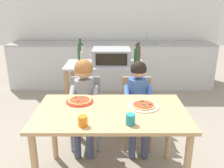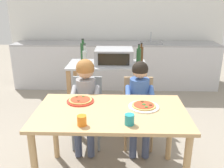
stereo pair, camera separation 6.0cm
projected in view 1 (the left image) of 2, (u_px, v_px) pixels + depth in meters
ground_plane at (112, 120)px, 3.63m from camera, size 12.54×12.54×0.00m
back_wall_tiled at (112, 17)px, 5.03m from camera, size 4.42×0.12×2.70m
kitchen_counter at (112, 65)px, 4.94m from camera, size 3.98×0.60×1.09m
kitchen_island_cart at (106, 84)px, 3.39m from camera, size 1.05×0.56×0.87m
toaster_oven at (112, 56)px, 3.28m from camera, size 0.50×0.41×0.20m
bottle_brown_beer at (81, 54)px, 3.41m from camera, size 0.07×0.07×0.26m
bottle_clear_vinegar at (137, 57)px, 3.10m from camera, size 0.06×0.06×0.30m
bottle_dark_olive_oil at (139, 54)px, 3.33m from camera, size 0.06×0.06×0.27m
bottle_squat_spirits at (81, 54)px, 3.20m from camera, size 0.07×0.07×0.34m
bottle_tall_green_wine at (84, 58)px, 3.07m from camera, size 0.06×0.06×0.29m
dining_table at (112, 121)px, 2.24m from camera, size 1.37×0.79×0.74m
dining_chair_left at (86, 106)px, 2.92m from camera, size 0.36×0.36×0.81m
dining_chair_right at (137, 106)px, 2.92m from camera, size 0.36×0.36×0.81m
child_in_grey_shirt at (85, 93)px, 2.74m from camera, size 0.32×0.42×1.05m
child_in_blue_striped_shirt at (139, 96)px, 2.75m from camera, size 0.32×0.42×1.03m
pizza_plate_red_rimmed at (81, 101)px, 2.39m from camera, size 0.27×0.27×0.03m
pizza_plate_white at (144, 106)px, 2.28m from camera, size 0.28×0.28×0.03m
drinking_cup_teal at (131, 119)px, 1.95m from camera, size 0.08×0.08×0.09m
drinking_cup_orange at (84, 121)px, 1.93m from camera, size 0.08×0.08×0.08m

